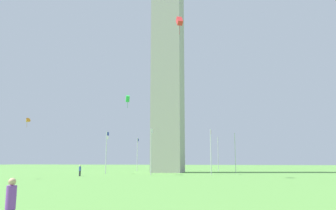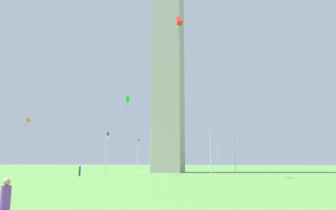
% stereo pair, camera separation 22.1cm
% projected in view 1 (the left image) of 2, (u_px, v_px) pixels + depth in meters
% --- Properties ---
extents(ground_plane, '(260.00, 260.00, 0.00)m').
position_uv_depth(ground_plane, '(168.00, 172.00, 68.09)').
color(ground_plane, '#548C3D').
extents(obelisk_monument, '(6.06, 6.06, 55.05)m').
position_uv_depth(obelisk_monument, '(168.00, 43.00, 72.60)').
color(obelisk_monument, '#A8A399').
rests_on(obelisk_monument, ground).
extents(flagpole_n, '(1.12, 0.14, 7.77)m').
position_uv_depth(flagpole_n, '(180.00, 153.00, 81.88)').
color(flagpole_n, silver).
rests_on(flagpole_n, ground).
extents(flagpole_ne, '(1.12, 0.14, 7.77)m').
position_uv_depth(flagpole_ne, '(137.00, 153.00, 80.03)').
color(flagpole_ne, silver).
rests_on(flagpole_ne, ground).
extents(flagpole_e, '(1.12, 0.14, 7.77)m').
position_uv_depth(flagpole_e, '(106.00, 152.00, 71.63)').
color(flagpole_e, silver).
rests_on(flagpole_e, ground).
extents(flagpole_se, '(1.12, 0.14, 7.77)m').
position_uv_depth(flagpole_se, '(106.00, 150.00, 61.60)').
color(flagpole_se, silver).
rests_on(flagpole_se, ground).
extents(flagpole_s, '(1.12, 0.14, 7.77)m').
position_uv_depth(flagpole_s, '(151.00, 149.00, 55.82)').
color(flagpole_s, silver).
rests_on(flagpole_s, ground).
extents(flagpole_sw, '(1.12, 0.14, 7.77)m').
position_uv_depth(flagpole_sw, '(211.00, 149.00, 57.67)').
color(flagpole_sw, silver).
rests_on(flagpole_sw, ground).
extents(flagpole_w, '(1.12, 0.14, 7.77)m').
position_uv_depth(flagpole_w, '(235.00, 151.00, 66.07)').
color(flagpole_w, silver).
rests_on(flagpole_w, ground).
extents(flagpole_nw, '(1.12, 0.14, 7.77)m').
position_uv_depth(flagpole_nw, '(218.00, 152.00, 76.10)').
color(flagpole_nw, silver).
rests_on(flagpole_nw, ground).
extents(person_purple_shirt, '(0.32, 0.32, 1.79)m').
position_uv_depth(person_purple_shirt, '(10.00, 206.00, 10.82)').
color(person_purple_shirt, '#2D2D38').
rests_on(person_purple_shirt, ground).
extents(person_blue_shirt, '(0.32, 0.32, 1.71)m').
position_uv_depth(person_blue_shirt, '(80.00, 171.00, 51.84)').
color(person_blue_shirt, '#2D2D38').
rests_on(person_blue_shirt, ground).
extents(kite_green_box, '(1.16, 0.98, 2.26)m').
position_uv_depth(kite_green_box, '(128.00, 99.00, 58.49)').
color(kite_green_box, green).
extents(kite_red_box, '(1.64, 1.31, 2.90)m').
position_uv_depth(kite_red_box, '(179.00, 21.00, 50.01)').
color(kite_red_box, red).
extents(kite_orange_delta, '(1.13, 1.25, 1.69)m').
position_uv_depth(kite_orange_delta, '(27.00, 121.00, 58.32)').
color(kite_orange_delta, orange).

